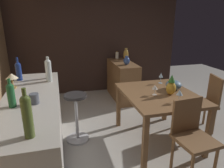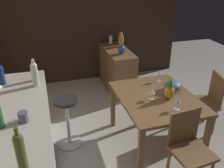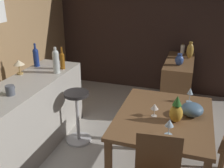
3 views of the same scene
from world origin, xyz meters
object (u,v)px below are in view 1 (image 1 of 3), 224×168
Objects in this scene: vase_ceramic_blue at (127,61)px; wine_glass_left at (180,93)px; wine_bottle_cobalt at (19,70)px; dining_table at (159,99)px; pillar_candle_tall at (117,55)px; bar_stool at (76,116)px; wine_bottle_green at (11,94)px; chair_by_doorway at (206,101)px; cup_slate at (34,99)px; wine_glass_right at (155,87)px; fruit_bowl at (174,85)px; chair_near_window at (192,135)px; counter_lamp at (12,77)px; sideboard_cabinet at (122,80)px; wine_bottle_olive at (27,115)px; wine_bottle_clear at (48,69)px; vase_brass at (126,55)px; wine_bottle_amber at (49,69)px; wine_glass_center at (161,75)px; pineapple_centerpiece at (171,86)px.

wine_glass_left is at bearing -178.14° from vase_ceramic_blue.
dining_table is at bearing -107.34° from wine_bottle_cobalt.
wine_bottle_cobalt is 1.83× the size of pillar_candle_tall.
wine_bottle_green is (-0.67, 0.66, 0.65)m from bar_stool.
cup_slate is (-0.43, 2.46, 0.46)m from chair_by_doorway.
wine_glass_right reaches higher than fruit_bowl.
chair_by_doorway is 6.90× the size of cup_slate.
wine_glass_left is 1.89m from wine_bottle_green.
cup_slate is 0.71× the size of vase_ceramic_blue.
vase_ceramic_blue is at bearing 0.57° from chair_near_window.
counter_lamp reaches higher than chair_near_window.
sideboard_cabinet is at bearing 0.56° from vase_ceramic_blue.
dining_table is at bearing 95.53° from chair_by_doorway.
bar_stool is at bearing -18.65° from wine_bottle_olive.
wine_bottle_clear reaches higher than vase_ceramic_blue.
vase_brass reaches higher than bar_stool.
wine_bottle_amber is at bearing 77.70° from chair_by_doorway.
chair_near_window is 2.59× the size of wine_bottle_clear.
wine_bottle_clear reaches higher than chair_near_window.
wine_bottle_clear is 1.13× the size of wine_bottle_amber.
chair_by_doorway is at bearing -82.25° from wine_glass_right.
chair_near_window is at bearing -127.18° from wine_bottle_clear.
dining_table is 0.32m from fruit_bowl.
bar_stool is 2.17m from vase_brass.
wine_bottle_clear is (-1.32, 1.49, 0.66)m from sideboard_cabinet.
wine_glass_center reaches higher than chair_near_window.
wine_bottle_cobalt is at bearing 123.66° from vase_brass.
wine_bottle_clear is 0.79m from cup_slate.
wine_bottle_cobalt reaches higher than vase_ceramic_blue.
pillar_candle_tall reaches higher than wine_glass_center.
wine_bottle_clear reaches higher than wine_bottle_green.
wine_bottle_green is at bearing -170.68° from counter_lamp.
chair_near_window is 1.98m from wine_bottle_clear.
chair_near_window is 1.56m from bar_stool.
wine_glass_right is at bearing -109.05° from wine_bottle_clear.
wine_bottle_olive is 1.38× the size of vase_brass.
wine_bottle_clear reaches higher than pineapple_centerpiece.
wine_glass_left is 0.55× the size of wine_bottle_green.
wine_bottle_cobalt reaches higher than counter_lamp.
wine_bottle_cobalt is at bearing 16.75° from cup_slate.
wine_glass_center is at bearing -12.36° from pineapple_centerpiece.
chair_near_window is 2.95m from pillar_candle_tall.
cup_slate is at bearing 144.43° from bar_stool.
pillar_candle_tall is (1.91, -1.16, 0.51)m from bar_stool.
pineapple_centerpiece reaches higher than wine_glass_left.
wine_bottle_green is 0.89× the size of wine_bottle_cobalt.
pineapple_centerpiece is at bearing -101.64° from wine_glass_right.
pillar_candle_tall is (2.12, 0.24, 0.09)m from fruit_bowl.
counter_lamp reaches higher than wine_glass_center.
wine_bottle_olive is (-0.94, 1.47, 0.23)m from wine_glass_right.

